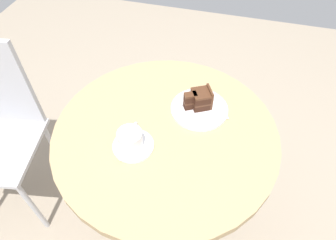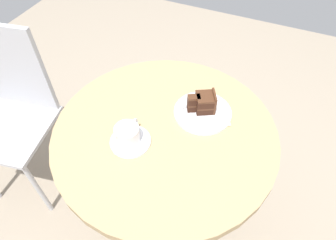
{
  "view_description": "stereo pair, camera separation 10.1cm",
  "coord_description": "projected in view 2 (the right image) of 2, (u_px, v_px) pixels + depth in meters",
  "views": [
    {
      "loc": [
        -0.65,
        -0.19,
        1.58
      ],
      "look_at": [
        0.02,
        -0.0,
        0.78
      ],
      "focal_mm": 32.0,
      "sensor_mm": 36.0,
      "label": 1
    },
    {
      "loc": [
        -0.62,
        -0.28,
        1.58
      ],
      "look_at": [
        0.02,
        -0.0,
        0.78
      ],
      "focal_mm": 32.0,
      "sensor_mm": 36.0,
      "label": 2
    }
  ],
  "objects": [
    {
      "name": "cake_slice",
      "position": [
        204.0,
        103.0,
        1.1
      ],
      "size": [
        0.09,
        0.11,
        0.08
      ],
      "rotation": [
        0.0,
        0.0,
        2.06
      ],
      "color": "#381E14",
      "rests_on": "cake_plate"
    },
    {
      "name": "napkin",
      "position": [
        205.0,
        113.0,
        1.13
      ],
      "size": [
        0.21,
        0.22,
        0.0
      ],
      "rotation": [
        0.0,
        0.0,
        5.1
      ],
      "color": "beige",
      "rests_on": "cafe_table"
    },
    {
      "name": "teaspoon",
      "position": [
        124.0,
        151.0,
        1.0
      ],
      "size": [
        0.06,
        0.09,
        0.0
      ],
      "rotation": [
        0.0,
        0.0,
        2.09
      ],
      "color": "silver",
      "rests_on": "saucer"
    },
    {
      "name": "saucer",
      "position": [
        131.0,
        141.0,
        1.04
      ],
      "size": [
        0.14,
        0.14,
        0.01
      ],
      "color": "white",
      "rests_on": "cafe_table"
    },
    {
      "name": "ground_plane",
      "position": [
        166.0,
        216.0,
        1.64
      ],
      "size": [
        4.4,
        4.4,
        0.01
      ],
      "primitive_type": "cube",
      "color": "gray",
      "rests_on": "ground"
    },
    {
      "name": "coffee_cup",
      "position": [
        128.0,
        134.0,
        1.01
      ],
      "size": [
        0.11,
        0.08,
        0.07
      ],
      "color": "white",
      "rests_on": "saucer"
    },
    {
      "name": "fork",
      "position": [
        201.0,
        98.0,
        1.16
      ],
      "size": [
        0.14,
        0.09,
        0.0
      ],
      "rotation": [
        0.0,
        0.0,
        5.76
      ],
      "color": "silver",
      "rests_on": "cake_plate"
    },
    {
      "name": "cafe_table",
      "position": [
        165.0,
        149.0,
        1.17
      ],
      "size": [
        0.81,
        0.81,
        0.74
      ],
      "color": "tan",
      "rests_on": "ground"
    },
    {
      "name": "cake_plate",
      "position": [
        203.0,
        112.0,
        1.13
      ],
      "size": [
        0.22,
        0.22,
        0.01
      ],
      "color": "white",
      "rests_on": "cafe_table"
    },
    {
      "name": "cafe_chair",
      "position": [
        12.0,
        103.0,
        1.43
      ],
      "size": [
        0.44,
        0.44,
        0.93
      ],
      "rotation": [
        0.0,
        0.0,
        4.89
      ],
      "color": "#BCBCC1",
      "rests_on": "ground"
    }
  ]
}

